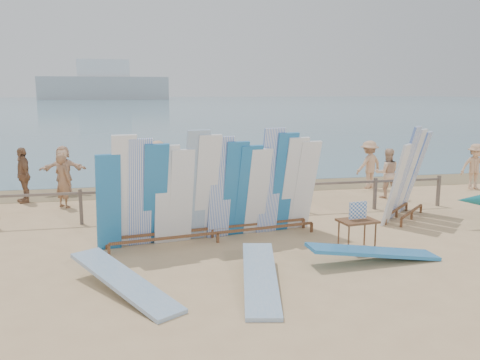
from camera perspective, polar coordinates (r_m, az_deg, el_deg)
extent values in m
plane|color=tan|center=(10.86, 2.84, -7.86)|extent=(160.00, 160.00, 0.00)
cube|color=slate|center=(138.05, -10.93, 8.49)|extent=(320.00, 240.00, 0.02)
cube|color=olive|center=(17.71, -3.09, -0.83)|extent=(40.00, 2.60, 0.01)
cube|color=#999EA3|center=(190.22, -14.96, 9.92)|extent=(45.00, 8.00, 8.00)
cube|color=silver|center=(190.37, -15.06, 12.03)|extent=(18.00, 6.00, 6.00)
cube|color=#6A5B50|center=(13.50, -0.37, -0.79)|extent=(12.00, 0.06, 0.06)
cube|color=#6A5B50|center=(13.37, -17.43, -2.89)|extent=(0.08, 0.08, 0.90)
cube|color=#6A5B50|center=(13.32, -8.83, -2.59)|extent=(0.08, 0.08, 0.90)
cube|color=#6A5B50|center=(13.57, -0.36, -2.24)|extent=(0.08, 0.08, 0.90)
cube|color=#6A5B50|center=(14.10, 7.63, -1.86)|extent=(0.08, 0.08, 0.90)
cube|color=#6A5B50|center=(14.88, 14.92, -1.49)|extent=(0.08, 0.08, 0.90)
cube|color=#6A5B50|center=(15.87, 21.38, -1.13)|extent=(0.08, 0.08, 0.90)
cube|color=brown|center=(11.30, -2.52, -5.94)|extent=(4.67, 0.81, 0.05)
cube|color=brown|center=(11.66, -3.15, -5.43)|extent=(4.67, 0.81, 0.05)
cube|color=#2371B3|center=(10.81, -14.54, -2.53)|extent=(0.58, 0.59, 2.09)
cube|color=white|center=(10.81, -12.88, -1.41)|extent=(0.61, 0.79, 2.48)
cube|color=white|center=(10.87, -11.18, -1.52)|extent=(0.60, 0.76, 2.39)
cube|color=#2371B3|center=(10.94, -9.50, -1.71)|extent=(0.61, 0.83, 2.27)
cube|color=white|center=(10.99, -8.23, -1.73)|extent=(0.58, 0.62, 2.23)
cube|color=white|center=(11.08, -6.59, -1.87)|extent=(0.58, 0.64, 2.13)
cube|color=#7DA1C8|center=(11.12, -5.00, -0.73)|extent=(0.61, 0.78, 2.53)
cube|color=white|center=(11.20, -3.77, -0.92)|extent=(0.61, 0.81, 2.42)
cube|color=white|center=(11.30, -2.20, -0.94)|extent=(0.58, 0.63, 2.37)
cube|color=#2371B3|center=(11.42, -0.66, -1.12)|extent=(0.60, 0.73, 2.25)
cube|color=#2371B3|center=(11.55, 0.84, -1.24)|extent=(0.60, 0.73, 2.15)
cube|color=white|center=(11.65, 1.98, -1.37)|extent=(0.59, 0.68, 2.07)
cube|color=white|center=(11.74, 3.44, -0.18)|extent=(0.58, 0.61, 2.51)
cube|color=#2371B3|center=(11.88, 4.86, -0.34)|extent=(0.59, 0.70, 2.40)
cube|color=white|center=(12.00, 5.92, -0.53)|extent=(0.60, 0.76, 2.29)
cube|color=white|center=(12.16, 7.28, -0.65)|extent=(0.60, 0.75, 2.20)
cube|color=brown|center=(14.00, 18.74, -3.34)|extent=(1.33, 1.28, 0.05)
cube|color=brown|center=(14.11, 17.20, -3.16)|extent=(1.33, 1.28, 0.05)
cube|color=white|center=(13.10, 17.12, -0.55)|extent=(0.72, 0.73, 2.06)
cube|color=white|center=(13.60, 17.86, 0.64)|extent=(0.82, 0.82, 2.46)
cube|color=white|center=(14.14, 18.49, 0.74)|extent=(0.83, 0.84, 2.36)
cube|color=white|center=(14.68, 19.08, 0.84)|extent=(0.84, 0.85, 2.26)
cube|color=brown|center=(11.00, 13.05, -4.49)|extent=(0.84, 0.64, 0.05)
cube|color=white|center=(10.95, 13.10, -3.33)|extent=(0.41, 0.08, 0.37)
cube|color=#2371B3|center=(10.47, 14.71, -8.89)|extent=(2.70, 0.63, 0.42)
cube|color=#7DA1C8|center=(8.87, -12.83, -12.31)|extent=(1.91, 2.57, 0.44)
cube|color=#7DA1C8|center=(8.91, 2.27, -11.95)|extent=(1.09, 2.75, 0.38)
cube|color=#B31913|center=(13.97, -3.69, -2.32)|extent=(0.63, 0.58, 0.05)
cube|color=#B31913|center=(14.16, -3.79, -0.89)|extent=(0.61, 0.22, 0.60)
cube|color=#B31913|center=(14.75, 3.42, -1.78)|extent=(0.73, 0.72, 0.05)
cube|color=#B31913|center=(14.84, 2.70, -0.61)|extent=(0.53, 0.46, 0.54)
cube|color=#B31913|center=(14.77, 4.13, -0.99)|extent=(0.55, 0.77, 0.51)
cube|color=#B31913|center=(14.96, 3.65, 0.43)|extent=(0.44, 0.24, 0.32)
imported|color=#8C6042|center=(16.53, -23.17, 0.52)|extent=(0.78, 1.06, 1.67)
imported|color=tan|center=(16.80, -9.20, 1.44)|extent=(1.20, 0.90, 1.72)
imported|color=beige|center=(17.39, -19.21, 1.06)|extent=(1.48, 0.50, 1.58)
imported|color=tan|center=(19.03, 24.89, 1.38)|extent=(1.06, 0.57, 1.55)
imported|color=#8C6042|center=(15.40, -19.27, -0.08)|extent=(0.62, 0.62, 1.56)
imported|color=beige|center=(16.53, 16.19, 0.74)|extent=(0.82, 0.53, 1.55)
imported|color=tan|center=(17.96, 14.28, 1.68)|extent=(1.15, 0.80, 1.64)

